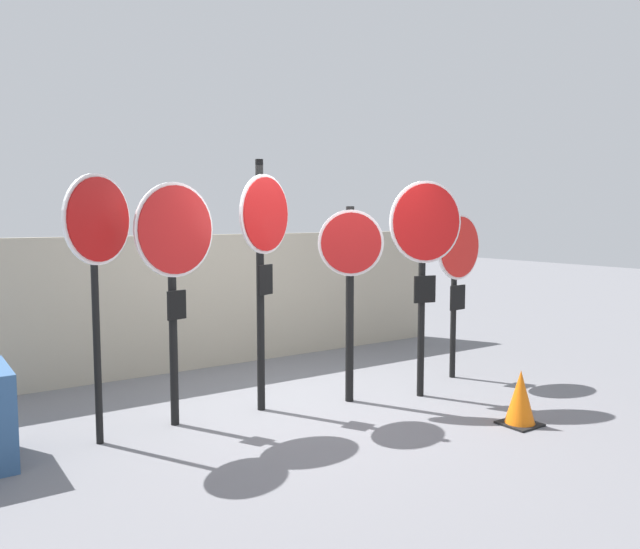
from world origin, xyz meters
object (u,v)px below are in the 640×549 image
Objects in this scene: traffic_cone_0 at (520,398)px; stop_sign_1 at (175,255)px; stop_sign_2 at (264,242)px; stop_sign_4 at (425,244)px; stop_sign_3 at (350,270)px; stop_sign_5 at (458,262)px; stop_sign_0 at (98,243)px.

stop_sign_1 is at bearing 146.36° from traffic_cone_0.
stop_sign_2 is at bearing -18.72° from stop_sign_1.
stop_sign_1 is at bearing 152.21° from stop_sign_2.
stop_sign_2 is 1.08× the size of stop_sign_4.
stop_sign_2 is 1.22× the size of stop_sign_3.
stop_sign_4 is 1.17× the size of stop_sign_5.
stop_sign_2 reaches higher than traffic_cone_0.
stop_sign_0 is 1.12× the size of stop_sign_3.
stop_sign_1 is 4.33× the size of traffic_cone_0.
stop_sign_5 is at bearing 31.13° from stop_sign_3.
stop_sign_4 reaches higher than stop_sign_0.
traffic_cone_0 is (2.72, -1.81, -1.37)m from stop_sign_1.
stop_sign_2 is (0.92, -0.05, 0.10)m from stop_sign_1.
stop_sign_2 reaches higher than stop_sign_1.
stop_sign_2 is at bearing 169.01° from stop_sign_5.
stop_sign_4 is at bearing 7.84° from stop_sign_3.
traffic_cone_0 is (1.80, -1.76, -1.47)m from stop_sign_2.
stop_sign_0 is 1.02× the size of stop_sign_1.
stop_sign_1 is 0.92m from stop_sign_2.
stop_sign_4 is 1.01m from stop_sign_5.
stop_sign_5 reaches higher than traffic_cone_0.
stop_sign_5 is at bearing -34.19° from stop_sign_0.
stop_sign_1 is (0.72, 0.09, -0.13)m from stop_sign_0.
stop_sign_0 is 0.74m from stop_sign_1.
stop_sign_0 reaches higher than traffic_cone_0.
stop_sign_2 is at bearing -167.83° from stop_sign_3.
stop_sign_4 reaches higher than traffic_cone_0.
stop_sign_1 is at bearing -161.13° from stop_sign_3.
stop_sign_2 is 2.61m from stop_sign_5.
stop_sign_3 is 2.11m from traffic_cone_0.
stop_sign_4 is at bearing -41.07° from stop_sign_0.
stop_sign_4 is at bearing -43.36° from stop_sign_2.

